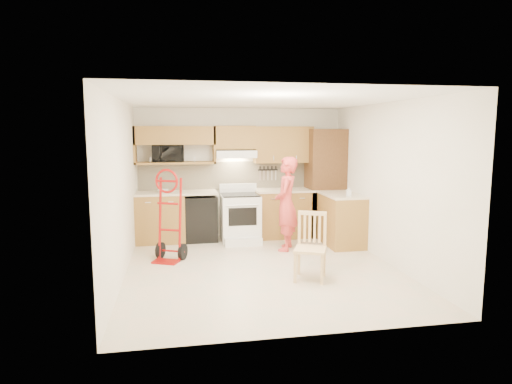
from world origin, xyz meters
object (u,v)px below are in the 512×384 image
object	(u,v)px
range	(241,214)
person	(286,204)
hand_truck	(168,220)
dining_chair	(310,247)
microwave	(168,153)

from	to	relation	value
range	person	distance (m)	1.04
hand_truck	range	bearing A→B (deg)	62.55
range	person	xyz separation A→B (m)	(0.69, -0.72, 0.28)
person	hand_truck	distance (m)	2.04
person	dining_chair	xyz separation A→B (m)	(-0.06, -1.59, -0.35)
dining_chair	microwave	bearing A→B (deg)	149.87
microwave	range	world-z (taller)	microwave
person	hand_truck	world-z (taller)	person
person	hand_truck	bearing A→B (deg)	-59.89
range	hand_truck	distance (m)	1.68
range	hand_truck	xyz separation A→B (m)	(-1.32, -1.04, 0.14)
microwave	person	bearing A→B (deg)	-30.89
range	person	bearing A→B (deg)	-45.93
microwave	hand_truck	distance (m)	1.73
hand_truck	dining_chair	xyz separation A→B (m)	(1.96, -1.27, -0.20)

